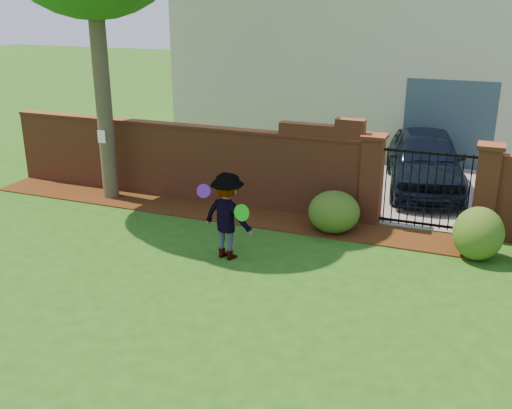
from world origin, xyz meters
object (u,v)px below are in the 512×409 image
at_px(man, 226,216).
at_px(frisbee_purple, 204,191).
at_px(frisbee_green, 242,213).
at_px(car, 426,163).

bearing_deg(man, frisbee_purple, 55.06).
bearing_deg(frisbee_purple, frisbee_green, 6.98).
height_order(car, man, man).
height_order(man, frisbee_green, man).
distance_m(man, frisbee_green, 0.45).
height_order(car, frisbee_purple, car).
bearing_deg(frisbee_purple, car, 60.06).
bearing_deg(frisbee_green, frisbee_purple, -173.02).
relative_size(car, frisbee_purple, 17.44).
bearing_deg(frisbee_green, car, 65.27).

